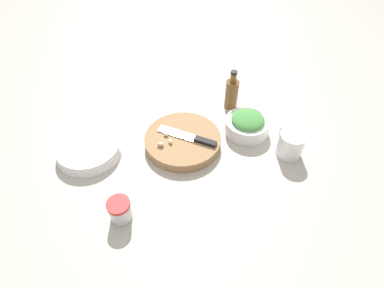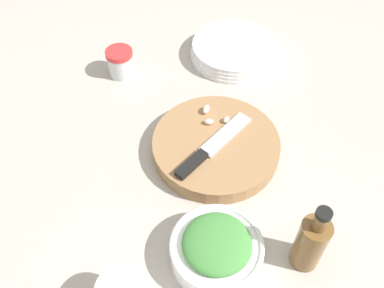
{
  "view_description": "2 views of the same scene",
  "coord_description": "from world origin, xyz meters",
  "px_view_note": "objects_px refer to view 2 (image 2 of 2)",
  "views": [
    {
      "loc": [
        0.37,
        0.58,
        0.78
      ],
      "look_at": [
        0.02,
        -0.03,
        0.05
      ],
      "focal_mm": 28.0,
      "sensor_mm": 36.0,
      "label": 1
    },
    {
      "loc": [
        -0.53,
        0.08,
        0.73
      ],
      "look_at": [
        -0.0,
        -0.03,
        0.07
      ],
      "focal_mm": 40.0,
      "sensor_mm": 36.0,
      "label": 2
    }
  ],
  "objects_px": {
    "plate_stack": "(234,50)",
    "spice_jar": "(120,62)",
    "chef_knife": "(210,148)",
    "garlic_cloves": "(211,115)",
    "herb_bowl": "(216,249)",
    "cutting_board": "(216,146)",
    "oil_bottle": "(311,242)"
  },
  "relations": [
    {
      "from": "chef_knife",
      "to": "oil_bottle",
      "type": "distance_m",
      "value": 0.28
    },
    {
      "from": "cutting_board",
      "to": "oil_bottle",
      "type": "distance_m",
      "value": 0.29
    },
    {
      "from": "garlic_cloves",
      "to": "herb_bowl",
      "type": "distance_m",
      "value": 0.31
    },
    {
      "from": "garlic_cloves",
      "to": "herb_bowl",
      "type": "xyz_separation_m",
      "value": [
        -0.31,
        0.07,
        -0.01
      ]
    },
    {
      "from": "cutting_board",
      "to": "oil_bottle",
      "type": "bearing_deg",
      "value": -161.08
    },
    {
      "from": "herb_bowl",
      "to": "plate_stack",
      "type": "bearing_deg",
      "value": -18.71
    },
    {
      "from": "spice_jar",
      "to": "plate_stack",
      "type": "bearing_deg",
      "value": -88.67
    },
    {
      "from": "cutting_board",
      "to": "garlic_cloves",
      "type": "height_order",
      "value": "garlic_cloves"
    },
    {
      "from": "garlic_cloves",
      "to": "spice_jar",
      "type": "xyz_separation_m",
      "value": [
        0.23,
        0.18,
        -0.01
      ]
    },
    {
      "from": "cutting_board",
      "to": "herb_bowl",
      "type": "relative_size",
      "value": 1.65
    },
    {
      "from": "herb_bowl",
      "to": "spice_jar",
      "type": "relative_size",
      "value": 2.34
    },
    {
      "from": "garlic_cloves",
      "to": "spice_jar",
      "type": "distance_m",
      "value": 0.29
    },
    {
      "from": "chef_knife",
      "to": "garlic_cloves",
      "type": "height_order",
      "value": "garlic_cloves"
    },
    {
      "from": "herb_bowl",
      "to": "spice_jar",
      "type": "height_order",
      "value": "herb_bowl"
    },
    {
      "from": "chef_knife",
      "to": "garlic_cloves",
      "type": "xyz_separation_m",
      "value": [
        0.09,
        -0.03,
        0.0
      ]
    },
    {
      "from": "chef_knife",
      "to": "cutting_board",
      "type": "bearing_deg",
      "value": 100.21
    },
    {
      "from": "cutting_board",
      "to": "spice_jar",
      "type": "distance_m",
      "value": 0.34
    },
    {
      "from": "chef_knife",
      "to": "plate_stack",
      "type": "height_order",
      "value": "chef_knife"
    },
    {
      "from": "chef_knife",
      "to": "plate_stack",
      "type": "distance_m",
      "value": 0.36
    },
    {
      "from": "herb_bowl",
      "to": "spice_jar",
      "type": "distance_m",
      "value": 0.55
    },
    {
      "from": "garlic_cloves",
      "to": "herb_bowl",
      "type": "relative_size",
      "value": 0.38
    },
    {
      "from": "herb_bowl",
      "to": "oil_bottle",
      "type": "xyz_separation_m",
      "value": [
        -0.03,
        -0.15,
        0.03
      ]
    },
    {
      "from": "garlic_cloves",
      "to": "plate_stack",
      "type": "bearing_deg",
      "value": -26.54
    },
    {
      "from": "cutting_board",
      "to": "spice_jar",
      "type": "height_order",
      "value": "spice_jar"
    },
    {
      "from": "plate_stack",
      "to": "garlic_cloves",
      "type": "bearing_deg",
      "value": 153.46
    },
    {
      "from": "cutting_board",
      "to": "plate_stack",
      "type": "bearing_deg",
      "value": -22.21
    },
    {
      "from": "spice_jar",
      "to": "chef_knife",
      "type": "bearing_deg",
      "value": -154.44
    },
    {
      "from": "plate_stack",
      "to": "spice_jar",
      "type": "bearing_deg",
      "value": 91.33
    },
    {
      "from": "spice_jar",
      "to": "plate_stack",
      "type": "xyz_separation_m",
      "value": [
        0.01,
        -0.3,
        -0.02
      ]
    },
    {
      "from": "chef_knife",
      "to": "plate_stack",
      "type": "xyz_separation_m",
      "value": [
        0.33,
        -0.14,
        -0.02
      ]
    },
    {
      "from": "cutting_board",
      "to": "spice_jar",
      "type": "xyz_separation_m",
      "value": [
        0.3,
        0.17,
        0.02
      ]
    },
    {
      "from": "spice_jar",
      "to": "plate_stack",
      "type": "height_order",
      "value": "spice_jar"
    }
  ]
}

